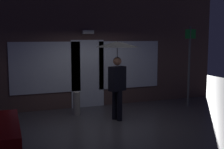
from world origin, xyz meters
TOP-DOWN VIEW (x-y plane):
  - ground_plane at (0.00, 0.00)m, footprint 18.00×18.00m
  - building_facade at (0.00, 2.35)m, footprint 9.58×0.48m
  - person_with_umbrella at (0.31, 0.36)m, footprint 1.16×1.16m
  - street_sign_post at (3.16, 1.09)m, footprint 0.40×0.07m
  - sidewalk_bollard at (-0.61, 1.29)m, footprint 0.21×0.21m

SIDE VIEW (x-z plane):
  - ground_plane at x=0.00m, z-range 0.00..0.00m
  - sidewalk_bollard at x=-0.61m, z-range 0.00..0.69m
  - street_sign_post at x=3.16m, z-range 0.17..2.81m
  - person_with_umbrella at x=0.31m, z-range 0.59..2.77m
  - building_facade at x=0.00m, z-range -0.03..4.44m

